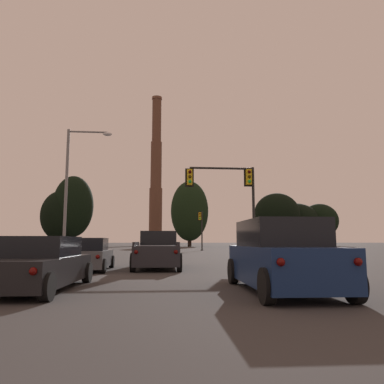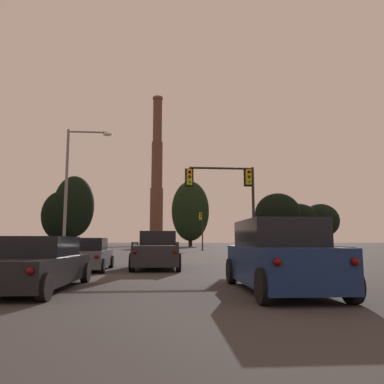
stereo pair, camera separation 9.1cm
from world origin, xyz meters
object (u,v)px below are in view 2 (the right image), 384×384
Objects in this scene: hatchback_left_lane_front at (88,255)px; smokestack at (157,185)px; suv_right_lane_second at (279,257)px; pickup_truck_center_lane_front at (157,251)px; traffic_light_overhead_right at (231,189)px; traffic_light_far_right at (201,225)px; street_lamp at (73,180)px; sedan_left_lane_second at (37,265)px.

hatchback_left_lane_front is 94.43m from smokestack.
pickup_truck_center_lane_front is at bearing 110.57° from suv_right_lane_second.
pickup_truck_center_lane_front is at bearing -130.04° from traffic_light_overhead_right.
suv_right_lane_second is 9.82m from hatchback_left_lane_front.
hatchback_left_lane_front is at bearing -104.44° from traffic_light_far_right.
hatchback_left_lane_front is 0.45× the size of street_lamp.
street_lamp reaches higher than traffic_light_far_right.
traffic_light_far_right is at bearing 87.32° from suv_right_lane_second.
suv_right_lane_second is 19.43m from street_lamp.
pickup_truck_center_lane_front is 92.88m from smokestack.
suv_right_lane_second is at bearing -93.64° from traffic_light_far_right.
street_lamp is (-5.91, 7.46, 4.73)m from pickup_truck_center_lane_front.
sedan_left_lane_second is 0.88× the size of traffic_light_far_right.
traffic_light_far_right reaches higher than sedan_left_lane_second.
suv_right_lane_second is at bearing -69.05° from pickup_truck_center_lane_front.
traffic_light_overhead_right is 1.15× the size of traffic_light_far_right.
sedan_left_lane_second is 16.62m from traffic_light_overhead_right.
smokestack is (2.17, 92.86, 16.99)m from hatchback_left_lane_front.
sedan_left_lane_second is at bearing -91.61° from hatchback_left_lane_front.
pickup_truck_center_lane_front is (3.18, 8.18, 0.14)m from sedan_left_lane_second.
sedan_left_lane_second is 8.77m from pickup_truck_center_lane_front.
hatchback_left_lane_front is at bearing -137.33° from traffic_light_overhead_right.
suv_right_lane_second is 42.65m from traffic_light_far_right.
smokestack is at bearing 87.95° from hatchback_left_lane_front.
pickup_truck_center_lane_front is at bearing -89.43° from smokestack.
traffic_light_far_right is (1.07, 27.64, -1.19)m from traffic_light_overhead_right.
pickup_truck_center_lane_front is 0.61× the size of street_lamp.
smokestack is at bearing 86.59° from street_lamp.
pickup_truck_center_lane_front is 8.53m from traffic_light_overhead_right.
sedan_left_lane_second is 42.69m from traffic_light_far_right.
pickup_truck_center_lane_front is 34.06m from traffic_light_far_right.
street_lamp is at bearing -93.41° from smokestack.
hatchback_left_lane_front is 11.54m from traffic_light_overhead_right.
hatchback_left_lane_front is at bearing -91.34° from smokestack.
traffic_light_overhead_right reaches higher than pickup_truck_center_lane_front.
traffic_light_far_right is 59.99m from smokestack.
hatchback_left_lane_front is 3.43m from pickup_truck_center_lane_front.
smokestack is (2.27, 99.51, 16.99)m from sedan_left_lane_second.
traffic_light_far_right reaches higher than pickup_truck_center_lane_front.
traffic_light_far_right is (9.00, 34.95, 2.91)m from hatchback_left_lane_front.
traffic_light_overhead_right is (7.93, 7.31, 4.10)m from hatchback_left_lane_front.
hatchback_left_lane_front is 0.66× the size of traffic_light_overhead_right.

